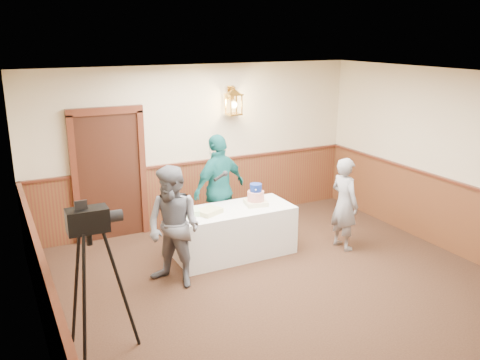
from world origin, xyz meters
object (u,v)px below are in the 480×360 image
(display_table, at_px, (234,232))
(sheet_cake_green, at_px, (188,212))
(sheet_cake_yellow, at_px, (209,211))
(tiered_cake, at_px, (256,197))
(interviewer, at_px, (174,227))
(assistant_p, at_px, (219,189))
(tv_camera_rig, at_px, (94,292))
(baker, at_px, (344,204))

(display_table, height_order, sheet_cake_green, sheet_cake_green)
(display_table, height_order, sheet_cake_yellow, sheet_cake_yellow)
(tiered_cake, height_order, interviewer, interviewer)
(sheet_cake_green, height_order, assistant_p, assistant_p)
(display_table, distance_m, assistant_p, 0.79)
(display_table, distance_m, sheet_cake_green, 0.83)
(display_table, distance_m, sheet_cake_yellow, 0.60)
(sheet_cake_green, distance_m, interviewer, 0.72)
(sheet_cake_yellow, relative_size, tv_camera_rig, 0.21)
(tv_camera_rig, bearing_deg, sheet_cake_green, 45.87)
(sheet_cake_green, height_order, baker, baker)
(display_table, distance_m, baker, 1.78)
(sheet_cake_green, bearing_deg, interviewer, -125.90)
(sheet_cake_yellow, distance_m, assistant_p, 0.79)
(assistant_p, bearing_deg, sheet_cake_yellow, 34.97)
(interviewer, distance_m, baker, 2.80)
(tiered_cake, height_order, baker, baker)
(display_table, relative_size, tv_camera_rig, 1.09)
(tiered_cake, height_order, sheet_cake_yellow, tiered_cake)
(interviewer, bearing_deg, sheet_cake_yellow, 88.46)
(tv_camera_rig, bearing_deg, assistant_p, 42.97)
(display_table, height_order, tv_camera_rig, tv_camera_rig)
(interviewer, height_order, tv_camera_rig, interviewer)
(display_table, height_order, tiered_cake, tiered_cake)
(sheet_cake_yellow, height_order, sheet_cake_green, sheet_cake_green)
(tiered_cake, xyz_separation_m, sheet_cake_green, (-1.10, 0.06, -0.09))
(display_table, relative_size, assistant_p, 1.01)
(display_table, xyz_separation_m, interviewer, (-1.14, -0.51, 0.45))
(assistant_p, bearing_deg, baker, 125.79)
(tiered_cake, distance_m, sheet_cake_yellow, 0.82)
(tiered_cake, bearing_deg, sheet_cake_yellow, -176.14)
(interviewer, height_order, baker, interviewer)
(display_table, bearing_deg, sheet_cake_green, 174.27)
(tiered_cake, xyz_separation_m, interviewer, (-1.52, -0.52, -0.05))
(sheet_cake_green, relative_size, assistant_p, 0.19)
(sheet_cake_yellow, bearing_deg, interviewer, -146.72)
(interviewer, xyz_separation_m, assistant_p, (1.17, 1.10, 0.06))
(tiered_cake, distance_m, assistant_p, 0.68)
(display_table, bearing_deg, interviewer, -155.89)
(sheet_cake_yellow, relative_size, interviewer, 0.21)
(baker, xyz_separation_m, assistant_p, (-1.63, 1.14, 0.16))
(display_table, distance_m, interviewer, 1.33)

